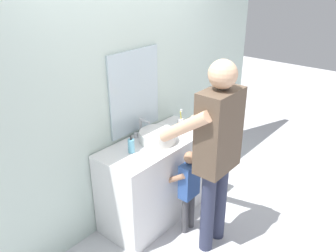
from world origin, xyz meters
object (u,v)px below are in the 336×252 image
(toothbrush_cup, at_px, (180,123))
(soap_bottle, at_px, (131,146))
(adult_parent, at_px, (216,142))
(child_toddler, at_px, (188,185))

(toothbrush_cup, height_order, soap_bottle, toothbrush_cup)
(soap_bottle, bearing_deg, adult_parent, -65.40)
(toothbrush_cup, relative_size, child_toddler, 0.23)
(soap_bottle, relative_size, adult_parent, 0.09)
(toothbrush_cup, xyz_separation_m, soap_bottle, (-0.71, 0.01, 0.02))
(toothbrush_cup, relative_size, soap_bottle, 1.25)
(soap_bottle, xyz_separation_m, child_toddler, (0.31, -0.43, -0.40))
(soap_bottle, distance_m, child_toddler, 0.66)
(toothbrush_cup, bearing_deg, child_toddler, -134.02)
(soap_bottle, height_order, child_toddler, soap_bottle)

